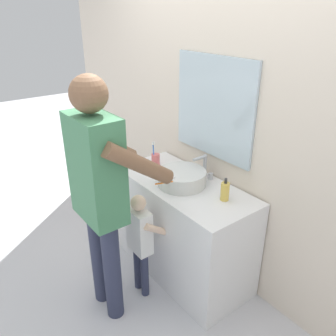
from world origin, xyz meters
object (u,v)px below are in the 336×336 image
(toothbrush_cup, at_px, (155,159))
(child_toddler, at_px, (141,236))
(soap_bottle, at_px, (225,191))
(adult_parent, at_px, (100,184))

(toothbrush_cup, distance_m, child_toddler, 0.70)
(toothbrush_cup, distance_m, soap_bottle, 0.77)
(toothbrush_cup, height_order, soap_bottle, toothbrush_cup)
(child_toddler, bearing_deg, adult_parent, -96.06)
(toothbrush_cup, relative_size, child_toddler, 0.24)
(child_toddler, bearing_deg, soap_bottle, 52.91)
(toothbrush_cup, bearing_deg, child_toddler, -46.49)
(soap_bottle, relative_size, child_toddler, 0.19)
(child_toddler, relative_size, adult_parent, 0.50)
(child_toddler, xyz_separation_m, adult_parent, (-0.03, -0.27, 0.51))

